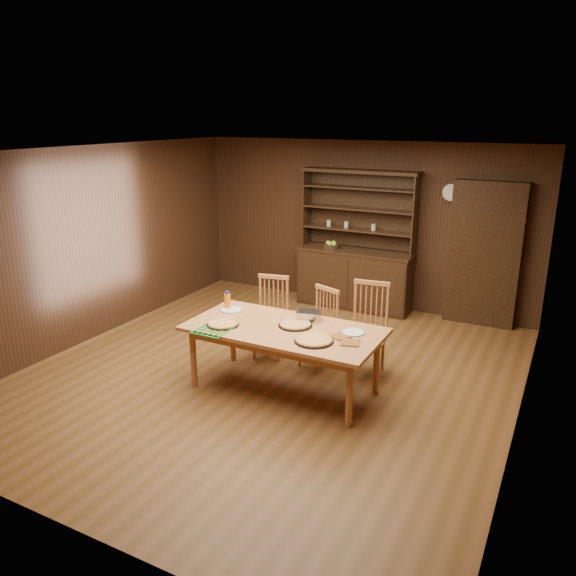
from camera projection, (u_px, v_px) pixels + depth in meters
The scene contains 20 objects.
floor at pixel (271, 373), 6.75m from camera, with size 6.00×6.00×0.00m, color brown.
room_shell at pixel (270, 245), 6.28m from camera, with size 6.00×6.00×6.00m.
china_hutch at pixel (355, 271), 8.90m from camera, with size 1.84×0.52×2.17m.
doorway at pixel (484, 255), 8.05m from camera, with size 1.00×0.18×2.10m, color #321E10.
wall_clock at pixel (451, 192), 8.09m from camera, with size 0.30×0.05×0.30m.
dining_table at pixel (284, 334), 6.16m from camera, with size 2.14×1.07×0.75m.
chair_left at pixel (271, 313), 7.16m from camera, with size 0.49×0.48×1.03m.
chair_center at pixel (321, 325), 6.84m from camera, with size 0.52×0.50×0.99m.
chair_right at pixel (369, 325), 6.66m from camera, with size 0.50×0.49×1.11m.
pizza_left at pixel (223, 324), 6.20m from camera, with size 0.36×0.36×0.04m.
pizza_right at pixel (314, 340), 5.75m from camera, with size 0.41×0.41×0.04m.
pizza_center at pixel (295, 324), 6.18m from camera, with size 0.38×0.38×0.04m.
cooling_rack at pixel (212, 330), 6.04m from camera, with size 0.34×0.34×0.02m, color green, non-canonical shape.
plate_left at pixel (232, 310), 6.67m from camera, with size 0.27×0.27×0.02m.
plate_right at pixel (353, 332), 5.98m from camera, with size 0.25×0.25×0.02m.
foil_dish at pixel (309, 316), 6.35m from camera, with size 0.26×0.19×0.10m, color silver.
juice_bottle at pixel (227, 301), 6.72m from camera, with size 0.08×0.08×0.21m.
pot_holder_a at pixel (350, 343), 5.72m from camera, with size 0.19×0.19×0.01m, color red.
pot_holder_b at pixel (340, 336), 5.88m from camera, with size 0.18×0.18×0.01m, color red.
fruit_bowl at pixel (331, 245), 8.90m from camera, with size 0.28×0.28×0.12m.
Camera 1 is at (3.01, -5.35, 2.99)m, focal length 35.00 mm.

